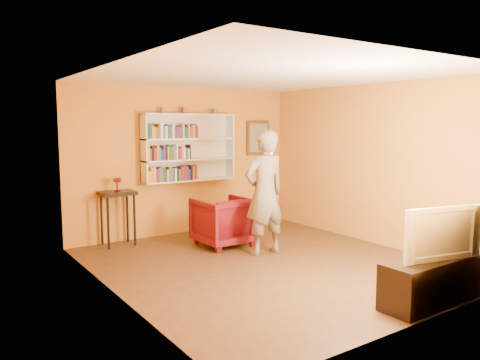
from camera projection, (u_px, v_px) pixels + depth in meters
The scene contains 16 objects.
room_shell at pixel (268, 195), 6.69m from camera, with size 5.30×5.80×2.88m.
bookshelf at pixel (188, 148), 8.59m from camera, with size 1.80×0.29×1.23m.
books_row_lower at pixel (172, 174), 8.35m from camera, with size 0.97×0.19×0.27m.
books_row_middle at pixel (168, 153), 8.26m from camera, with size 0.82×0.19×0.27m.
books_row_upper at pixel (171, 132), 8.26m from camera, with size 0.98×0.19×0.27m.
ornament_left at pixel (163, 110), 8.18m from camera, with size 0.07×0.07×0.10m, color #98512B.
ornament_centre at pixel (185, 110), 8.42m from camera, with size 0.09×0.09×0.12m, color #AA3938.
ornament_right at pixel (214, 112), 8.77m from camera, with size 0.07×0.07×0.10m, color #446772.
framed_painting at pixel (258, 138), 9.54m from camera, with size 0.55×0.05×0.70m.
console_table at pixel (117, 201), 7.77m from camera, with size 0.56×0.43×0.92m.
ruby_lustre at pixel (117, 181), 7.73m from camera, with size 0.14×0.14×0.23m.
armchair at pixel (224, 221), 7.82m from camera, with size 0.87×0.89×0.81m, color #4F0510.
person at pixel (265, 193), 7.22m from camera, with size 0.70×0.46×1.93m, color #736254.
game_remote at pixel (268, 153), 6.81m from camera, with size 0.04×0.15×0.04m, color white.
tv_cabinet at pixel (434, 280), 5.29m from camera, with size 1.45×0.44×0.52m, color black.
television at pixel (436, 232), 5.23m from camera, with size 1.04×0.14×0.60m, color black.
Camera 1 is at (-4.07, -5.23, 2.00)m, focal length 35.00 mm.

